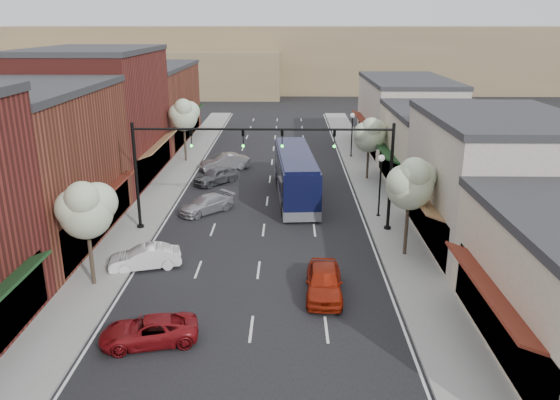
{
  "coord_description": "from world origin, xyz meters",
  "views": [
    {
      "loc": [
        1.61,
        -24.98,
        12.83
      ],
      "look_at": [
        1.07,
        7.56,
        2.2
      ],
      "focal_mm": 35.0,
      "sensor_mm": 36.0,
      "label": 1
    }
  ],
  "objects_px": {
    "tree_left_far": "(184,114)",
    "parked_car_b": "(145,257)",
    "lamp_post_far": "(352,128)",
    "parked_car_e": "(225,162)",
    "parked_car_c": "(206,204)",
    "coach_bus": "(295,174)",
    "red_hatchback": "(324,281)",
    "tree_right_far": "(370,134)",
    "signal_mast_left": "(173,160)",
    "parked_car_d": "(216,176)",
    "tree_left_near": "(86,208)",
    "lamp_post_near": "(381,176)",
    "signal_mast_right": "(353,161)",
    "tree_right_near": "(411,182)",
    "parked_car_a": "(149,331)"
  },
  "relations": [
    {
      "from": "tree_left_far",
      "to": "lamp_post_far",
      "type": "xyz_separation_m",
      "value": [
        16.05,
        2.06,
        -1.6
      ]
    },
    {
      "from": "signal_mast_left",
      "to": "parked_car_d",
      "type": "bearing_deg",
      "value": 83.66
    },
    {
      "from": "lamp_post_near",
      "to": "parked_car_a",
      "type": "relative_size",
      "value": 1.09
    },
    {
      "from": "tree_right_near",
      "to": "parked_car_b",
      "type": "xyz_separation_m",
      "value": [
        -14.55,
        -1.8,
        -3.82
      ]
    },
    {
      "from": "parked_car_b",
      "to": "parked_car_c",
      "type": "xyz_separation_m",
      "value": [
        2.0,
        9.25,
        -0.02
      ]
    },
    {
      "from": "signal_mast_left",
      "to": "parked_car_b",
      "type": "distance_m",
      "value": 7.11
    },
    {
      "from": "parked_car_a",
      "to": "parked_car_d",
      "type": "distance_m",
      "value": 23.72
    },
    {
      "from": "red_hatchback",
      "to": "parked_car_e",
      "type": "height_order",
      "value": "red_hatchback"
    },
    {
      "from": "parked_car_b",
      "to": "parked_car_d",
      "type": "bearing_deg",
      "value": 157.84
    },
    {
      "from": "red_hatchback",
      "to": "tree_right_far",
      "type": "bearing_deg",
      "value": 78.98
    },
    {
      "from": "tree_left_far",
      "to": "parked_car_c",
      "type": "height_order",
      "value": "tree_left_far"
    },
    {
      "from": "lamp_post_near",
      "to": "parked_car_e",
      "type": "xyz_separation_m",
      "value": [
        -12.0,
        12.58,
        -2.27
      ]
    },
    {
      "from": "lamp_post_far",
      "to": "tree_right_far",
      "type": "bearing_deg",
      "value": -86.12
    },
    {
      "from": "tree_left_far",
      "to": "lamp_post_near",
      "type": "bearing_deg",
      "value": -43.89
    },
    {
      "from": "signal_mast_right",
      "to": "parked_car_d",
      "type": "xyz_separation_m",
      "value": [
        -10.07,
        10.58,
        -3.93
      ]
    },
    {
      "from": "coach_bus",
      "to": "parked_car_e",
      "type": "xyz_separation_m",
      "value": [
        -6.32,
        8.25,
        -1.14
      ]
    },
    {
      "from": "tree_right_far",
      "to": "red_hatchback",
      "type": "xyz_separation_m",
      "value": [
        -4.98,
        -20.76,
        -3.24
      ]
    },
    {
      "from": "tree_left_near",
      "to": "lamp_post_far",
      "type": "bearing_deg",
      "value": 60.22
    },
    {
      "from": "signal_mast_right",
      "to": "parked_car_c",
      "type": "xyz_separation_m",
      "value": [
        -9.82,
        3.4,
        -4.01
      ]
    },
    {
      "from": "parked_car_c",
      "to": "parked_car_b",
      "type": "bearing_deg",
      "value": -56.61
    },
    {
      "from": "parked_car_c",
      "to": "tree_right_far",
      "type": "bearing_deg",
      "value": 79.84
    },
    {
      "from": "lamp_post_far",
      "to": "parked_car_b",
      "type": "relative_size",
      "value": 1.15
    },
    {
      "from": "tree_left_near",
      "to": "red_hatchback",
      "type": "xyz_separation_m",
      "value": [
        11.62,
        -0.76,
        -3.47
      ]
    },
    {
      "from": "tree_right_far",
      "to": "coach_bus",
      "type": "height_order",
      "value": "tree_right_far"
    },
    {
      "from": "tree_right_near",
      "to": "lamp_post_near",
      "type": "relative_size",
      "value": 1.34
    },
    {
      "from": "tree_right_near",
      "to": "tree_left_far",
      "type": "bearing_deg",
      "value": 127.04
    },
    {
      "from": "tree_left_far",
      "to": "red_hatchback",
      "type": "relative_size",
      "value": 1.4
    },
    {
      "from": "coach_bus",
      "to": "parked_car_a",
      "type": "relative_size",
      "value": 2.91
    },
    {
      "from": "lamp_post_far",
      "to": "parked_car_a",
      "type": "distance_m",
      "value": 35.34
    },
    {
      "from": "lamp_post_far",
      "to": "parked_car_b",
      "type": "height_order",
      "value": "lamp_post_far"
    },
    {
      "from": "tree_right_near",
      "to": "parked_car_d",
      "type": "xyz_separation_m",
      "value": [
        -12.79,
        14.63,
        -3.76
      ]
    },
    {
      "from": "signal_mast_left",
      "to": "parked_car_c",
      "type": "height_order",
      "value": "signal_mast_left"
    },
    {
      "from": "coach_bus",
      "to": "red_hatchback",
      "type": "distance_m",
      "value": 15.73
    },
    {
      "from": "tree_right_far",
      "to": "lamp_post_far",
      "type": "distance_m",
      "value": 8.13
    },
    {
      "from": "parked_car_c",
      "to": "signal_mast_right",
      "type": "bearing_deg",
      "value": 26.49
    },
    {
      "from": "lamp_post_far",
      "to": "red_hatchback",
      "type": "relative_size",
      "value": 1.01
    },
    {
      "from": "tree_left_far",
      "to": "parked_car_c",
      "type": "xyz_separation_m",
      "value": [
        4.05,
        -14.55,
        -3.99
      ]
    },
    {
      "from": "lamp_post_far",
      "to": "parked_car_a",
      "type": "relative_size",
      "value": 1.09
    },
    {
      "from": "tree_right_near",
      "to": "parked_car_a",
      "type": "xyz_separation_m",
      "value": [
        -12.55,
        -9.09,
        -3.88
      ]
    },
    {
      "from": "tree_right_near",
      "to": "parked_car_e",
      "type": "relative_size",
      "value": 1.34
    },
    {
      "from": "tree_left_far",
      "to": "lamp_post_far",
      "type": "bearing_deg",
      "value": 7.3
    },
    {
      "from": "lamp_post_near",
      "to": "signal_mast_right",
      "type": "bearing_deg",
      "value": -131.05
    },
    {
      "from": "tree_right_far",
      "to": "lamp_post_far",
      "type": "height_order",
      "value": "tree_right_far"
    },
    {
      "from": "lamp_post_far",
      "to": "parked_car_b",
      "type": "xyz_separation_m",
      "value": [
        -14.0,
        -25.86,
        -2.37
      ]
    },
    {
      "from": "tree_right_far",
      "to": "parked_car_d",
      "type": "height_order",
      "value": "tree_right_far"
    },
    {
      "from": "lamp_post_near",
      "to": "coach_bus",
      "type": "height_order",
      "value": "lamp_post_near"
    },
    {
      "from": "lamp_post_far",
      "to": "parked_car_e",
      "type": "bearing_deg",
      "value": -157.69
    },
    {
      "from": "tree_left_far",
      "to": "parked_car_b",
      "type": "bearing_deg",
      "value": -85.07
    },
    {
      "from": "parked_car_b",
      "to": "parked_car_e",
      "type": "relative_size",
      "value": 0.86
    },
    {
      "from": "tree_left_near",
      "to": "parked_car_e",
      "type": "height_order",
      "value": "tree_left_near"
    }
  ]
}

